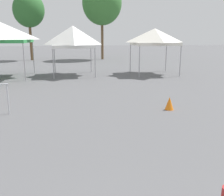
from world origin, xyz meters
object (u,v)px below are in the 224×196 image
Objects in this scene: canopy_tent_behind_left at (155,37)px; traffic_cone_lot_center at (169,103)px; tree_behind_tents_left at (102,3)px; tree_behind_tents_center at (29,10)px; canopy_tent_right_of_center at (73,37)px; canopy_tent_far_right at (1,33)px.

traffic_cone_lot_center is (-2.45, -8.80, -2.30)m from canopy_tent_behind_left.
tree_behind_tents_left reaches higher than traffic_cone_lot_center.
traffic_cone_lot_center is (7.08, -21.23, -4.98)m from tree_behind_tents_center.
tree_behind_tents_left is (3.70, 11.76, 3.50)m from canopy_tent_right_of_center.
canopy_tent_behind_left is 0.37× the size of tree_behind_tents_left.
canopy_tent_behind_left is 12.86m from tree_behind_tents_left.
canopy_tent_right_of_center is 12.90m from tree_behind_tents_center.
tree_behind_tents_left is 21.83m from traffic_cone_lot_center.
canopy_tent_far_right is 1.09× the size of canopy_tent_right_of_center.
canopy_tent_right_of_center reaches higher than traffic_cone_lot_center.
canopy_tent_behind_left is at bearing -81.64° from tree_behind_tents_left.
canopy_tent_far_right is at bearing 129.07° from traffic_cone_lot_center.
tree_behind_tents_left reaches higher than canopy_tent_behind_left.
traffic_cone_lot_center is at bearing -71.86° from canopy_tent_right_of_center.
traffic_cone_lot_center is (3.04, -9.28, -2.31)m from canopy_tent_right_of_center.
canopy_tent_right_of_center is 12.81m from tree_behind_tents_left.
tree_behind_tents_left is (-1.80, 12.24, 3.51)m from canopy_tent_behind_left.
canopy_tent_far_right reaches higher than canopy_tent_behind_left.
tree_behind_tents_center is 0.84× the size of tree_behind_tents_left.
traffic_cone_lot_center is at bearing -50.93° from canopy_tent_far_right.
canopy_tent_right_of_center is at bearing -107.46° from tree_behind_tents_left.
tree_behind_tents_left is at bearing -1.48° from tree_behind_tents_center.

